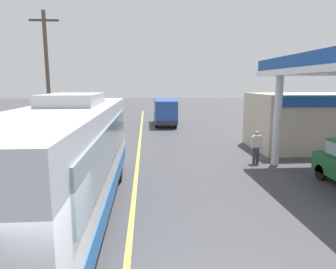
% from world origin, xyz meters
% --- Properties ---
extents(ground, '(120.00, 120.00, 0.00)m').
position_xyz_m(ground, '(0.00, 20.00, 0.00)').
color(ground, '#424247').
extents(lane_divider_stripe, '(0.16, 50.00, 0.01)m').
position_xyz_m(lane_divider_stripe, '(0.00, 15.00, 0.00)').
color(lane_divider_stripe, '#D8CC4C').
rests_on(lane_divider_stripe, ground).
extents(coach_bus_main, '(2.60, 11.04, 3.69)m').
position_xyz_m(coach_bus_main, '(-1.83, 4.75, 1.72)').
color(coach_bus_main, silver).
rests_on(coach_bus_main, ground).
extents(gas_station_roadside, '(9.10, 11.95, 5.10)m').
position_xyz_m(gas_station_roadside, '(10.57, 11.55, 2.63)').
color(gas_station_roadside, '#194799').
rests_on(gas_station_roadside, ground).
extents(minibus_opposing_lane, '(2.04, 6.13, 2.44)m').
position_xyz_m(minibus_opposing_lane, '(2.27, 24.94, 1.47)').
color(minibus_opposing_lane, '#264C9E').
rests_on(minibus_opposing_lane, ground).
extents(pedestrian_near_pump, '(0.55, 0.22, 1.66)m').
position_xyz_m(pedestrian_near_pump, '(6.00, 10.38, 0.93)').
color(pedestrian_near_pump, '#33333F').
rests_on(pedestrian_near_pump, ground).
extents(utility_pole_roadside, '(1.80, 0.24, 8.46)m').
position_xyz_m(utility_pole_roadside, '(-5.78, 15.90, 4.42)').
color(utility_pole_roadside, brown).
rests_on(utility_pole_roadside, ground).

